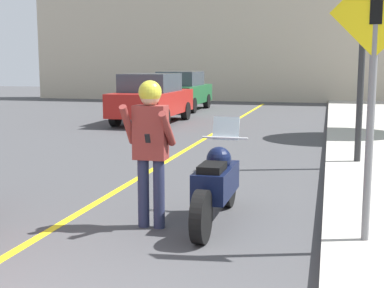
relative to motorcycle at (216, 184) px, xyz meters
The scene contains 8 objects.
road_center_line 3.28m from the motorcycle, 125.47° to the left, with size 0.12×36.00×0.01m.
building_backdrop 23.11m from the motorcycle, 93.25° to the left, with size 28.00×1.20×9.89m.
motorcycle is the anchor object (origin of this frame).
person_biker 1.04m from the motorcycle, 151.17° to the right, with size 0.59×0.49×1.81m.
crossing_sign 2.32m from the motorcycle, 21.75° to the right, with size 0.91×0.08×2.82m.
traffic_light 5.12m from the motorcycle, 65.20° to the left, with size 0.26×0.30×3.92m.
parked_car_red 11.73m from the motorcycle, 112.63° to the left, with size 1.88×4.20×1.68m.
parked_car_green 16.77m from the motorcycle, 107.04° to the left, with size 1.88×4.20×1.68m.
Camera 1 is at (2.63, -3.10, 2.00)m, focal length 50.00 mm.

